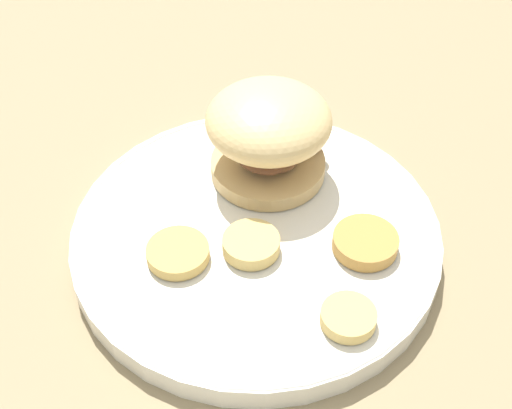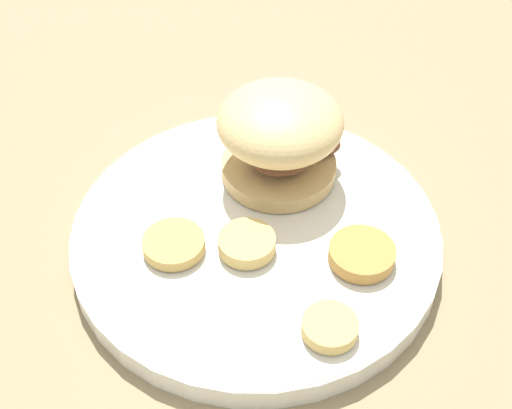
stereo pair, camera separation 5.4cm
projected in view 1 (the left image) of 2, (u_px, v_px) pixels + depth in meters
name	position (u px, v px, depth m)	size (l,w,h in m)	color
ground_plane	(256.00, 246.00, 0.57)	(4.00, 4.00, 0.00)	#937F5B
dinner_plate	(256.00, 235.00, 0.57)	(0.29, 0.29, 0.02)	white
sandwich	(274.00, 134.00, 0.57)	(0.10, 0.10, 0.08)	tan
potato_round_0	(178.00, 253.00, 0.53)	(0.05, 0.05, 0.01)	tan
potato_round_1	(348.00, 317.00, 0.49)	(0.04, 0.04, 0.01)	#DBB766
potato_round_2	(365.00, 242.00, 0.54)	(0.05, 0.05, 0.01)	#BC8942
potato_round_3	(256.00, 245.00, 0.54)	(0.04, 0.04, 0.01)	#DBB766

